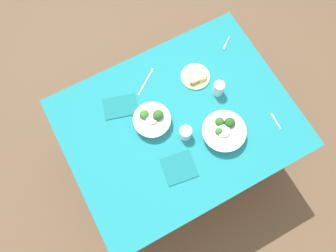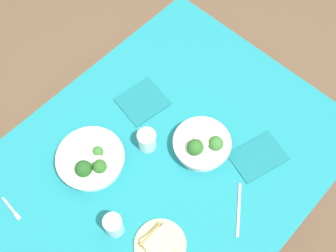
% 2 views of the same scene
% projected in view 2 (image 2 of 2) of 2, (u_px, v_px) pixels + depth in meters
% --- Properties ---
extents(ground_plane, '(6.00, 6.00, 0.00)m').
position_uv_depth(ground_plane, '(164.00, 214.00, 2.28)').
color(ground_plane, brown).
extents(dining_table, '(1.38, 1.07, 0.76)m').
position_uv_depth(dining_table, '(163.00, 171.00, 1.70)').
color(dining_table, '#197A84').
rests_on(dining_table, ground_plane).
extents(broccoli_bowl_far, '(0.22, 0.22, 0.11)m').
position_uv_depth(broccoli_bowl_far, '(202.00, 145.00, 1.59)').
color(broccoli_bowl_far, white).
rests_on(broccoli_bowl_far, dining_table).
extents(broccoli_bowl_near, '(0.26, 0.26, 0.10)m').
position_uv_depth(broccoli_bowl_near, '(91.00, 161.00, 1.57)').
color(broccoli_bowl_near, white).
rests_on(broccoli_bowl_near, dining_table).
extents(bread_side_plate, '(0.18, 0.18, 0.04)m').
position_uv_depth(bread_side_plate, '(160.00, 244.00, 1.44)').
color(bread_side_plate, '#B7D684').
rests_on(bread_side_plate, dining_table).
extents(water_glass_center, '(0.07, 0.07, 0.09)m').
position_uv_depth(water_glass_center, '(147.00, 140.00, 1.60)').
color(water_glass_center, silver).
rests_on(water_glass_center, dining_table).
extents(water_glass_side, '(0.07, 0.07, 0.10)m').
position_uv_depth(water_glass_side, '(114.00, 225.00, 1.44)').
color(water_glass_side, silver).
rests_on(water_glass_side, dining_table).
extents(fork_by_far_bowl, '(0.02, 0.11, 0.00)m').
position_uv_depth(fork_by_far_bowl, '(12.00, 209.00, 1.51)').
color(fork_by_far_bowl, '#B7B7BC').
rests_on(fork_by_far_bowl, dining_table).
extents(table_knife_left, '(0.17, 0.13, 0.00)m').
position_uv_depth(table_knife_left, '(239.00, 210.00, 1.51)').
color(table_knife_left, '#B7B7BC').
rests_on(table_knife_left, dining_table).
extents(napkin_folded_upper, '(0.20, 0.19, 0.01)m').
position_uv_depth(napkin_folded_upper, '(142.00, 101.00, 1.73)').
color(napkin_folded_upper, '#156870').
rests_on(napkin_folded_upper, dining_table).
extents(napkin_folded_lower, '(0.23, 0.19, 0.01)m').
position_uv_depth(napkin_folded_lower, '(258.00, 157.00, 1.61)').
color(napkin_folded_lower, '#156870').
rests_on(napkin_folded_lower, dining_table).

